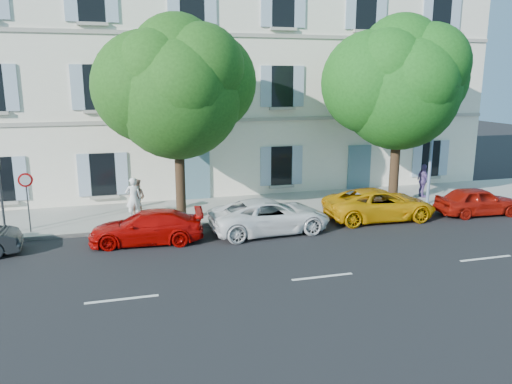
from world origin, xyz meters
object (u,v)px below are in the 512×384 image
object	(u,v)px
car_yellow_supercar	(380,204)
street_lamp	(436,117)
road_sign	(26,190)
pedestrian_b	(137,198)
pedestrian_c	(423,181)
tree_left	(177,94)
car_red_hatchback	(478,201)
tree_right	(399,90)
pedestrian_a	(134,198)
car_red_coupe	(147,227)
car_white_coupe	(270,216)

from	to	relation	value
car_yellow_supercar	street_lamp	world-z (taller)	street_lamp
road_sign	pedestrian_b	size ratio (longest dim) A/B	1.41
pedestrian_b	pedestrian_c	xyz separation A→B (m)	(13.98, -0.15, 0.01)
tree_left	pedestrian_b	bearing A→B (deg)	148.36
car_red_hatchback	tree_left	bearing A→B (deg)	84.01
car_red_hatchback	road_sign	distance (m)	18.97
car_red_hatchback	tree_right	size ratio (longest dim) A/B	0.45
road_sign	pedestrian_a	xyz separation A→B (m)	(3.97, 0.83, -0.79)
pedestrian_b	tree_right	bearing A→B (deg)	-153.79
car_yellow_supercar	tree_right	size ratio (longest dim) A/B	0.58
car_red_coupe	road_sign	xyz separation A→B (m)	(-4.31, 2.05, 1.23)
car_white_coupe	pedestrian_a	xyz separation A→B (m)	(-5.14, 2.85, 0.38)
car_yellow_supercar	tree_right	world-z (taller)	tree_right
car_yellow_supercar	road_sign	bearing A→B (deg)	86.04
tree_left	pedestrian_a	xyz separation A→B (m)	(-1.91, 0.69, -4.31)
pedestrian_a	road_sign	bearing A→B (deg)	7.95
car_red_coupe	tree_right	xyz separation A→B (m)	(11.46, 2.05, 4.88)
tree_left	road_sign	world-z (taller)	tree_left
car_yellow_supercar	tree_right	xyz separation A→B (m)	(1.53, 1.52, 4.81)
car_white_coupe	street_lamp	xyz separation A→B (m)	(8.42, 1.69, 3.60)
car_white_coupe	street_lamp	world-z (taller)	street_lamp
pedestrian_c	pedestrian_a	bearing A→B (deg)	94.89
pedestrian_b	tree_left	bearing A→B (deg)	-179.41
car_white_coupe	pedestrian_c	distance (m)	9.50
pedestrian_a	tree_left	bearing A→B (deg)	156.37
road_sign	street_lamp	xyz separation A→B (m)	(17.53, -0.33, 2.43)
car_red_coupe	pedestrian_b	bearing A→B (deg)	-170.59
tree_left	pedestrian_a	bearing A→B (deg)	160.22
pedestrian_c	pedestrian_b	bearing A→B (deg)	93.27
tree_right	street_lamp	xyz separation A→B (m)	(1.76, -0.33, -1.21)
car_white_coupe	pedestrian_a	bearing A→B (deg)	57.54
car_yellow_supercar	pedestrian_a	xyz separation A→B (m)	(-10.27, 2.35, 0.38)
car_red_hatchback	pedestrian_a	world-z (taller)	pedestrian_a
street_lamp	road_sign	bearing A→B (deg)	178.92
pedestrian_c	street_lamp	bearing A→B (deg)	162.42
car_red_coupe	car_yellow_supercar	world-z (taller)	car_yellow_supercar
car_yellow_supercar	pedestrian_a	distance (m)	10.54
car_red_hatchback	pedestrian_b	distance (m)	15.07
car_white_coupe	tree_left	xyz separation A→B (m)	(-3.24, 2.16, 4.69)
car_red_hatchback	pedestrian_a	bearing A→B (deg)	82.66
car_white_coupe	pedestrian_b	xyz separation A→B (m)	(-5.00, 3.24, 0.31)
car_white_coupe	tree_right	size ratio (longest dim) A/B	0.58
tree_left	car_red_coupe	bearing A→B (deg)	-125.51
car_red_coupe	car_white_coupe	size ratio (longest dim) A/B	0.87
car_white_coupe	pedestrian_b	size ratio (longest dim) A/B	2.91
tree_right	street_lamp	distance (m)	2.17
car_yellow_supercar	car_red_hatchback	distance (m)	4.61
street_lamp	pedestrian_a	bearing A→B (deg)	175.12
car_red_hatchback	pedestrian_c	bearing A→B (deg)	16.81
tree_right	road_sign	xyz separation A→B (m)	(-15.77, 0.00, -3.64)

